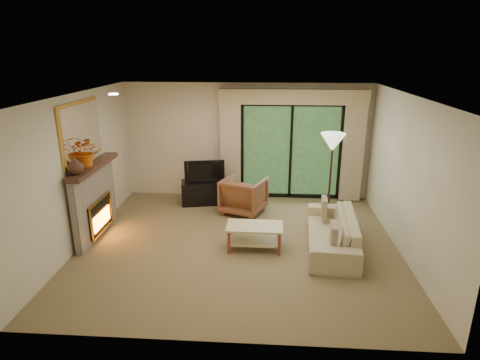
# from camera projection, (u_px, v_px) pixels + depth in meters

# --- Properties ---
(floor) EXTENTS (5.50, 5.50, 0.00)m
(floor) POSITION_uv_depth(u_px,v_px,m) (239.00, 244.00, 7.09)
(floor) COLOR brown
(floor) RESTS_ON ground
(ceiling) EXTENTS (5.50, 5.50, 0.00)m
(ceiling) POSITION_uv_depth(u_px,v_px,m) (239.00, 95.00, 6.28)
(ceiling) COLOR white
(ceiling) RESTS_ON ground
(wall_back) EXTENTS (5.00, 0.00, 5.00)m
(wall_back) POSITION_uv_depth(u_px,v_px,m) (247.00, 141.00, 9.06)
(wall_back) COLOR beige
(wall_back) RESTS_ON ground
(wall_front) EXTENTS (5.00, 0.00, 5.00)m
(wall_front) POSITION_uv_depth(u_px,v_px,m) (222.00, 243.00, 4.32)
(wall_front) COLOR beige
(wall_front) RESTS_ON ground
(wall_left) EXTENTS (0.00, 5.00, 5.00)m
(wall_left) POSITION_uv_depth(u_px,v_px,m) (79.00, 171.00, 6.86)
(wall_left) COLOR beige
(wall_left) RESTS_ON ground
(wall_right) EXTENTS (0.00, 5.00, 5.00)m
(wall_right) POSITION_uv_depth(u_px,v_px,m) (407.00, 178.00, 6.51)
(wall_right) COLOR beige
(wall_right) RESTS_ON ground
(fireplace) EXTENTS (0.24, 1.70, 1.37)m
(fireplace) POSITION_uv_depth(u_px,v_px,m) (95.00, 200.00, 7.24)
(fireplace) COLOR gray
(fireplace) RESTS_ON floor
(mirror) EXTENTS (0.07, 1.45, 1.02)m
(mirror) POSITION_uv_depth(u_px,v_px,m) (81.00, 131.00, 6.85)
(mirror) COLOR gold
(mirror) RESTS_ON wall_left
(sliding_door) EXTENTS (2.26, 0.10, 2.16)m
(sliding_door) POSITION_uv_depth(u_px,v_px,m) (291.00, 151.00, 9.01)
(sliding_door) COLOR black
(sliding_door) RESTS_ON floor
(curtain_left) EXTENTS (0.45, 0.18, 2.35)m
(curtain_left) POSITION_uv_depth(u_px,v_px,m) (231.00, 147.00, 8.96)
(curtain_left) COLOR tan
(curtain_left) RESTS_ON floor
(curtain_right) EXTENTS (0.45, 0.18, 2.35)m
(curtain_right) POSITION_uv_depth(u_px,v_px,m) (353.00, 149.00, 8.79)
(curtain_right) COLOR tan
(curtain_right) RESTS_ON floor
(cornice) EXTENTS (3.20, 0.24, 0.32)m
(cornice) POSITION_uv_depth(u_px,v_px,m) (293.00, 97.00, 8.54)
(cornice) COLOR tan
(cornice) RESTS_ON wall_back
(media_console) EXTENTS (1.09, 0.65, 0.51)m
(media_console) POSITION_uv_depth(u_px,v_px,m) (205.00, 192.00, 8.92)
(media_console) COLOR black
(media_console) RESTS_ON floor
(tv) EXTENTS (0.87, 0.28, 0.50)m
(tv) POSITION_uv_depth(u_px,v_px,m) (204.00, 170.00, 8.76)
(tv) COLOR black
(tv) RESTS_ON media_console
(armchair) EXTENTS (1.06, 1.07, 0.76)m
(armchair) POSITION_uv_depth(u_px,v_px,m) (244.00, 195.00, 8.37)
(armchair) COLOR brown
(armchair) RESTS_ON floor
(sofa) EXTENTS (0.96, 2.09, 0.59)m
(sofa) POSITION_uv_depth(u_px,v_px,m) (332.00, 231.00, 6.91)
(sofa) COLOR tan
(sofa) RESTS_ON floor
(pillow_near) EXTENTS (0.13, 0.38, 0.37)m
(pillow_near) POSITION_uv_depth(u_px,v_px,m) (334.00, 235.00, 6.30)
(pillow_near) COLOR brown
(pillow_near) RESTS_ON sofa
(pillow_far) EXTENTS (0.13, 0.37, 0.36)m
(pillow_far) POSITION_uv_depth(u_px,v_px,m) (324.00, 207.00, 7.40)
(pillow_far) COLOR brown
(pillow_far) RESTS_ON sofa
(coffee_table) EXTENTS (0.96, 0.53, 0.43)m
(coffee_table) POSITION_uv_depth(u_px,v_px,m) (255.00, 237.00, 6.89)
(coffee_table) COLOR #C7B67F
(coffee_table) RESTS_ON floor
(floor_lamp) EXTENTS (0.56, 0.56, 1.78)m
(floor_lamp) POSITION_uv_depth(u_px,v_px,m) (330.00, 178.00, 7.82)
(floor_lamp) COLOR beige
(floor_lamp) RESTS_ON floor
(vase) EXTENTS (0.36, 0.36, 0.29)m
(vase) POSITION_uv_depth(u_px,v_px,m) (75.00, 165.00, 6.42)
(vase) COLOR #3C241A
(vase) RESTS_ON fireplace
(branches) EXTENTS (0.53, 0.48, 0.54)m
(branches) POSITION_uv_depth(u_px,v_px,m) (85.00, 151.00, 6.78)
(branches) COLOR #C2500E
(branches) RESTS_ON fireplace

